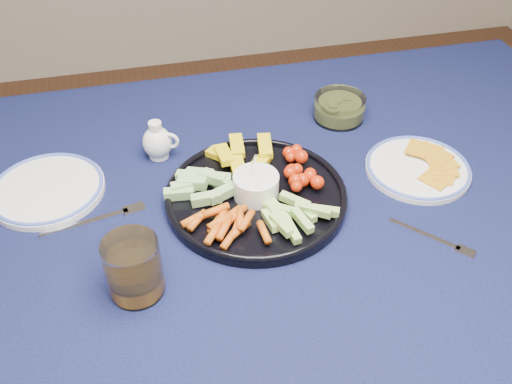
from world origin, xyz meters
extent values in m
cylinder|color=#472E17|center=(0.72, 0.42, 0.35)|extent=(0.07, 0.07, 0.70)
cube|color=#472E17|center=(0.00, 0.00, 0.72)|extent=(1.60, 1.00, 0.04)
cube|color=black|center=(0.00, 0.00, 0.74)|extent=(1.66, 1.06, 0.01)
cube|color=black|center=(0.00, 0.53, 0.60)|extent=(1.66, 0.01, 0.30)
cylinder|color=black|center=(0.03, 0.04, 0.75)|extent=(0.33, 0.33, 0.01)
torus|color=black|center=(0.03, 0.04, 0.76)|extent=(0.34, 0.34, 0.01)
cylinder|color=white|center=(0.03, 0.04, 0.78)|extent=(0.08, 0.08, 0.04)
cylinder|color=white|center=(0.03, 0.04, 0.80)|extent=(0.07, 0.07, 0.01)
cylinder|color=white|center=(-0.13, 0.22, 0.75)|extent=(0.04, 0.04, 0.01)
ellipsoid|color=white|center=(-0.13, 0.22, 0.78)|extent=(0.06, 0.06, 0.07)
cylinder|color=white|center=(-0.13, 0.22, 0.81)|extent=(0.03, 0.03, 0.03)
torus|color=white|center=(-0.10, 0.21, 0.79)|extent=(0.04, 0.02, 0.04)
torus|color=#465DC6|center=(-0.13, 0.22, 0.80)|extent=(0.03, 0.03, 0.00)
cylinder|color=silver|center=(0.27, 0.27, 0.77)|extent=(0.11, 0.11, 0.05)
cylinder|color=olive|center=(0.27, 0.27, 0.76)|extent=(0.09, 0.09, 0.03)
cylinder|color=white|center=(0.36, 0.06, 0.75)|extent=(0.20, 0.20, 0.01)
torus|color=#465DC6|center=(0.36, 0.06, 0.76)|extent=(0.20, 0.20, 0.01)
cylinder|color=silver|center=(-0.20, -0.12, 0.80)|extent=(0.09, 0.09, 0.10)
cylinder|color=#C48817|center=(-0.20, -0.12, 0.77)|extent=(0.08, 0.08, 0.05)
cube|color=white|center=(-0.28, 0.05, 0.75)|extent=(0.16, 0.04, 0.00)
cube|color=white|center=(-0.19, 0.07, 0.75)|extent=(0.04, 0.03, 0.00)
cube|color=white|center=(0.29, -0.11, 0.75)|extent=(0.09, 0.10, 0.00)
cube|color=white|center=(0.34, -0.16, 0.75)|extent=(0.04, 0.04, 0.00)
cylinder|color=white|center=(-0.35, 0.16, 0.75)|extent=(0.21, 0.21, 0.01)
torus|color=#465DC6|center=(-0.35, 0.16, 0.76)|extent=(0.21, 0.21, 0.01)
camera|label=1|loc=(-0.15, -0.72, 1.45)|focal=40.00mm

